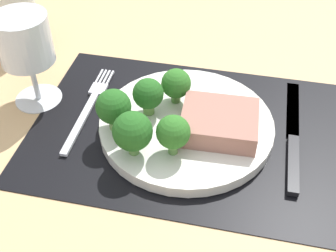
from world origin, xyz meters
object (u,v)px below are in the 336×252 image
object	(u,v)px
plate	(186,125)
knife	(293,141)
steak	(219,122)
fork	(89,107)
wine_glass	(25,44)

from	to	relation	value
plate	knife	xyz separation A→B (cm)	(14.63, 0.53, -0.50)
plate	steak	distance (cm)	5.13
plate	steak	world-z (taller)	steak
plate	knife	distance (cm)	14.65
plate	steak	size ratio (longest dim) A/B	2.41
fork	knife	distance (cm)	29.51
steak	wine_glass	size ratio (longest dim) A/B	0.72
plate	fork	xyz separation A→B (cm)	(-14.87, 1.42, -0.55)
fork	wine_glass	world-z (taller)	wine_glass
knife	wine_glass	world-z (taller)	wine_glass
knife	wine_glass	xyz separation A→B (cm)	(-37.83, 1.71, 9.09)
plate	fork	distance (cm)	14.95
steak	knife	world-z (taller)	steak
plate	knife	bearing A→B (deg)	2.08
knife	steak	bearing A→B (deg)	-169.08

